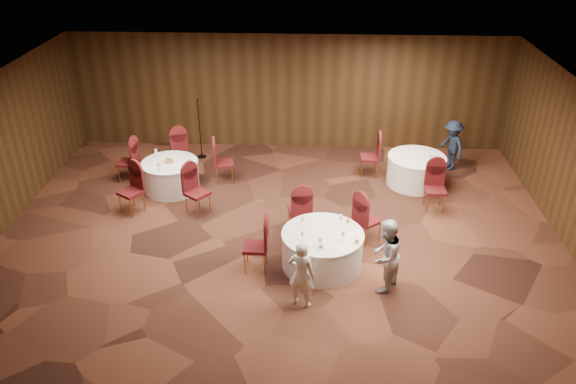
{
  "coord_description": "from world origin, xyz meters",
  "views": [
    {
      "loc": [
        0.67,
        -9.87,
        6.64
      ],
      "look_at": [
        0.2,
        0.2,
        1.1
      ],
      "focal_mm": 35.0,
      "sensor_mm": 36.0,
      "label": 1
    }
  ],
  "objects_px": {
    "woman_a": "(302,274)",
    "man_c": "(452,145)",
    "table_left": "(171,176)",
    "table_right": "(416,170)",
    "mic_stand": "(201,141)",
    "table_main": "(322,249)",
    "woman_b": "(385,256)"
  },
  "relations": [
    {
      "from": "table_left",
      "to": "woman_b",
      "type": "height_order",
      "value": "woman_b"
    },
    {
      "from": "mic_stand",
      "to": "woman_b",
      "type": "bearing_deg",
      "value": -51.58
    },
    {
      "from": "table_main",
      "to": "woman_b",
      "type": "distance_m",
      "value": 1.36
    },
    {
      "from": "table_right",
      "to": "man_c",
      "type": "xyz_separation_m",
      "value": [
        1.04,
        0.89,
        0.3
      ]
    },
    {
      "from": "woman_a",
      "to": "man_c",
      "type": "height_order",
      "value": "man_c"
    },
    {
      "from": "man_c",
      "to": "woman_a",
      "type": "bearing_deg",
      "value": -56.71
    },
    {
      "from": "table_right",
      "to": "man_c",
      "type": "bearing_deg",
      "value": 40.69
    },
    {
      "from": "mic_stand",
      "to": "woman_b",
      "type": "xyz_separation_m",
      "value": [
        4.41,
        -5.57,
        0.24
      ]
    },
    {
      "from": "table_left",
      "to": "mic_stand",
      "type": "height_order",
      "value": "mic_stand"
    },
    {
      "from": "table_right",
      "to": "table_main",
      "type": "bearing_deg",
      "value": -123.37
    },
    {
      "from": "table_right",
      "to": "table_left",
      "type": "bearing_deg",
      "value": -174.43
    },
    {
      "from": "mic_stand",
      "to": "woman_a",
      "type": "height_order",
      "value": "mic_stand"
    },
    {
      "from": "woman_b",
      "to": "table_main",
      "type": "bearing_deg",
      "value": -89.83
    },
    {
      "from": "table_left",
      "to": "table_right",
      "type": "relative_size",
      "value": 0.95
    },
    {
      "from": "mic_stand",
      "to": "woman_b",
      "type": "height_order",
      "value": "mic_stand"
    },
    {
      "from": "table_main",
      "to": "table_left",
      "type": "xyz_separation_m",
      "value": [
        -3.68,
        2.99,
        -0.0
      ]
    },
    {
      "from": "woman_b",
      "to": "man_c",
      "type": "distance_m",
      "value": 5.63
    },
    {
      "from": "table_right",
      "to": "woman_a",
      "type": "height_order",
      "value": "woman_a"
    },
    {
      "from": "table_right",
      "to": "mic_stand",
      "type": "relative_size",
      "value": 0.86
    },
    {
      "from": "table_left",
      "to": "man_c",
      "type": "bearing_deg",
      "value": 11.82
    },
    {
      "from": "table_left",
      "to": "man_c",
      "type": "xyz_separation_m",
      "value": [
        7.08,
        1.48,
        0.3
      ]
    },
    {
      "from": "table_main",
      "to": "table_right",
      "type": "bearing_deg",
      "value": 56.63
    },
    {
      "from": "mic_stand",
      "to": "woman_a",
      "type": "bearing_deg",
      "value": -64.47
    },
    {
      "from": "table_main",
      "to": "woman_a",
      "type": "xyz_separation_m",
      "value": [
        -0.38,
        -1.21,
        0.29
      ]
    },
    {
      "from": "table_left",
      "to": "woman_a",
      "type": "relative_size",
      "value": 1.03
    },
    {
      "from": "woman_a",
      "to": "woman_b",
      "type": "height_order",
      "value": "woman_b"
    },
    {
      "from": "table_main",
      "to": "woman_a",
      "type": "distance_m",
      "value": 1.3
    },
    {
      "from": "table_main",
      "to": "man_c",
      "type": "distance_m",
      "value": 5.63
    },
    {
      "from": "table_right",
      "to": "mic_stand",
      "type": "distance_m",
      "value": 5.8
    },
    {
      "from": "table_main",
      "to": "table_right",
      "type": "relative_size",
      "value": 1.11
    },
    {
      "from": "man_c",
      "to": "table_main",
      "type": "bearing_deg",
      "value": -60.34
    },
    {
      "from": "table_left",
      "to": "man_c",
      "type": "height_order",
      "value": "man_c"
    }
  ]
}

